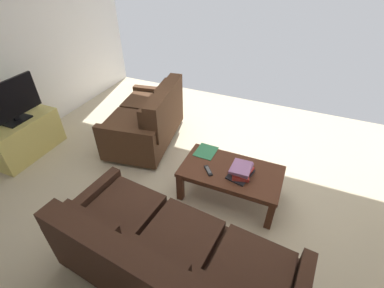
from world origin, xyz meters
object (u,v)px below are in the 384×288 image
tv_remote (208,170)px  loose_magazine (206,151)px  sofa_main (170,263)px  coffee_table (231,174)px  book_stack (241,170)px  loveseat_near (148,120)px  tv_stand (25,138)px  flat_tv (9,102)px

tv_remote → loose_magazine: tv_remote is taller
sofa_main → loose_magazine: 1.41m
coffee_table → book_stack: 0.17m
loose_magazine → loveseat_near: bearing=-19.6°
tv_stand → loose_magazine: bearing=-168.0°
flat_tv → tv_remote: (-2.59, -0.21, -0.39)m
coffee_table → tv_remote: tv_remote is taller
tv_stand → flat_tv: flat_tv is taller
loveseat_near → tv_stand: bearing=33.4°
loveseat_near → loose_magazine: size_ratio=5.22×
sofa_main → flat_tv: bearing=-18.0°
book_stack → loveseat_near: bearing=-22.6°
sofa_main → flat_tv: size_ratio=2.52×
coffee_table → loose_magazine: (0.37, -0.19, 0.07)m
flat_tv → tv_stand: bearing=-59.6°
sofa_main → book_stack: 1.19m
coffee_table → tv_stand: tv_stand is taller
coffee_table → loose_magazine: loose_magazine is taller
coffee_table → tv_stand: 2.83m
coffee_table → loose_magazine: bearing=-27.6°
tv_stand → tv_remote: tv_stand is taller
coffee_table → flat_tv: flat_tv is taller
sofa_main → tv_stand: 2.80m
loose_magazine → tv_remote: bearing=117.1°
sofa_main → tv_remote: sofa_main is taller
coffee_table → tv_stand: size_ratio=1.17×
flat_tv → loose_magazine: (-2.44, -0.52, -0.40)m
sofa_main → book_stack: sofa_main is taller
flat_tv → tv_remote: flat_tv is taller
sofa_main → tv_remote: 1.08m
tv_remote → loose_magazine: size_ratio=0.55×
tv_stand → loose_magazine: size_ratio=3.46×
sofa_main → coffee_table: bearing=-97.1°
flat_tv → book_stack: flat_tv is taller
sofa_main → tv_remote: bearing=-85.9°
tv_stand → tv_remote: (-2.59, -0.21, 0.15)m
flat_tv → tv_remote: size_ratio=5.41×
loveseat_near → loose_magazine: bearing=158.6°
book_stack → tv_remote: size_ratio=2.21×
flat_tv → tv_remote: 2.62m
flat_tv → loose_magazine: flat_tv is taller
loose_magazine → sofa_main: bearing=101.0°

